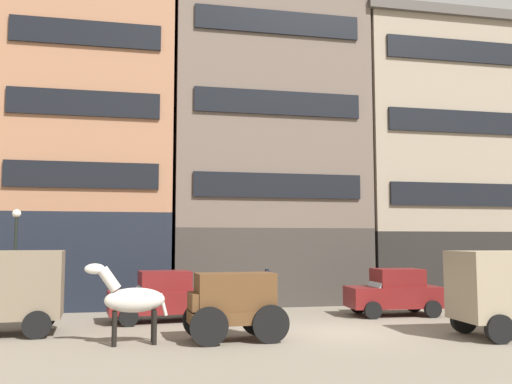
{
  "coord_description": "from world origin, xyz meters",
  "views": [
    {
      "loc": [
        -6.26,
        -16.9,
        2.93
      ],
      "look_at": [
        -2.36,
        2.02,
        4.67
      ],
      "focal_mm": 38.23,
      "sensor_mm": 36.0,
      "label": 1
    }
  ],
  "objects": [
    {
      "name": "ground_plane",
      "position": [
        0.0,
        0.0,
        0.0
      ],
      "size": [
        120.0,
        120.0,
        0.0
      ],
      "primitive_type": "plane",
      "color": "slate"
    },
    {
      "name": "building_far_left",
      "position": [
        -8.79,
        10.1,
        8.48
      ],
      "size": [
        7.95,
        7.25,
        16.89
      ],
      "color": "black",
      "rests_on": "ground_plane"
    },
    {
      "name": "building_center_left",
      "position": [
        -0.34,
        10.1,
        7.72
      ],
      "size": [
        9.66,
        7.25,
        15.37
      ],
      "color": "#38332D",
      "rests_on": "ground_plane"
    },
    {
      "name": "building_center_right",
      "position": [
        8.45,
        10.1,
        7.33
      ],
      "size": [
        8.62,
        7.25,
        14.58
      ],
      "color": "black",
      "rests_on": "ground_plane"
    },
    {
      "name": "cargo_wagon",
      "position": [
        -3.62,
        -0.79,
        1.15
      ],
      "size": [
        2.99,
        1.68,
        1.98
      ],
      "color": "brown",
      "rests_on": "ground_plane"
    },
    {
      "name": "draft_horse",
      "position": [
        -6.57,
        -0.79,
        1.27
      ],
      "size": [
        2.35,
        0.71,
        2.3
      ],
      "color": "beige",
      "rests_on": "ground_plane"
    },
    {
      "name": "sedan_dark",
      "position": [
        -5.59,
        3.55,
        0.91
      ],
      "size": [
        3.86,
        2.21,
        1.83
      ],
      "color": "maroon",
      "rests_on": "ground_plane"
    },
    {
      "name": "sedan_parked_curb",
      "position": [
        3.53,
        3.35,
        0.91
      ],
      "size": [
        3.78,
        2.02,
        1.83
      ],
      "color": "maroon",
      "rests_on": "ground_plane"
    },
    {
      "name": "pedestrian_officer",
      "position": [
        -1.32,
        4.79,
        0.98
      ],
      "size": [
        0.44,
        0.44,
        1.79
      ],
      "color": "black",
      "rests_on": "ground_plane"
    },
    {
      "name": "streetlamp_curbside",
      "position": [
        -10.96,
        4.98,
        2.67
      ],
      "size": [
        0.32,
        0.32,
        4.12
      ],
      "color": "black",
      "rests_on": "ground_plane"
    }
  ]
}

